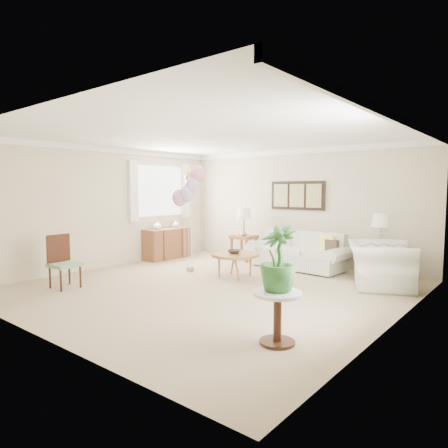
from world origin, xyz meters
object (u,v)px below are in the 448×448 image
at_px(accent_chair, 63,260).
at_px(armchair, 380,265).
at_px(sofa, 299,254).
at_px(balloon_cluster, 190,186).
at_px(coffee_table, 235,255).

bearing_deg(accent_chair, armchair, 39.36).
height_order(sofa, armchair, sofa).
height_order(sofa, balloon_cluster, balloon_cluster).
bearing_deg(balloon_cluster, sofa, 46.72).
relative_size(sofa, accent_chair, 2.41).
bearing_deg(coffee_table, accent_chair, -125.93).
distance_m(sofa, accent_chair, 4.69).
distance_m(coffee_table, balloon_cluster, 1.70).
bearing_deg(armchair, accent_chair, 105.61).
bearing_deg(balloon_cluster, coffee_table, 8.12).
height_order(coffee_table, accent_chair, accent_chair).
distance_m(armchair, balloon_cluster, 3.89).
relative_size(accent_chair, balloon_cluster, 0.42).
xyz_separation_m(sofa, armchair, (1.88, -0.57, 0.07)).
height_order(sofa, accent_chair, accent_chair).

